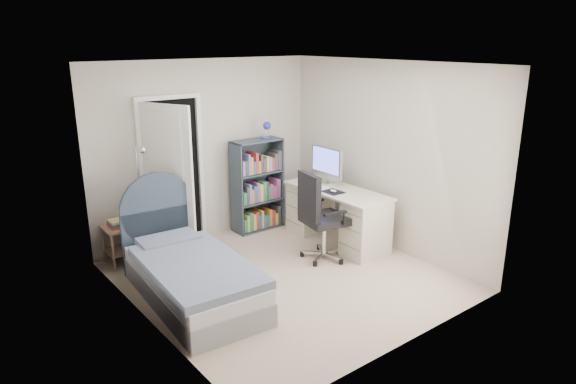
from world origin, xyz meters
TOP-DOWN VIEW (x-y plane):
  - room_shell at (0.00, 0.00)m, footprint 3.50×3.70m
  - door at (-0.71, 1.53)m, footprint 0.92×0.77m
  - bed at (-1.12, 0.27)m, footprint 1.08×2.07m
  - nightstand at (-1.40, 1.60)m, footprint 0.40×0.40m
  - floor_lamp at (-1.14, 1.41)m, footprint 0.22×0.22m
  - bookcase at (0.70, 1.56)m, footprint 0.76×0.32m
  - desk at (1.24, 0.44)m, footprint 0.63×1.59m
  - office_chair at (0.65, 0.15)m, footprint 0.63×0.65m

SIDE VIEW (x-z plane):
  - bed at x=-1.12m, z-range -0.34..0.90m
  - nightstand at x=-1.40m, z-range 0.09..0.68m
  - desk at x=1.24m, z-range -0.23..1.07m
  - floor_lamp at x=-1.14m, z-range -0.14..1.38m
  - bookcase at x=0.70m, z-range -0.18..1.43m
  - office_chair at x=0.65m, z-range 0.06..1.22m
  - door at x=-0.71m, z-range 0.00..2.06m
  - room_shell at x=0.00m, z-range -0.05..2.55m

